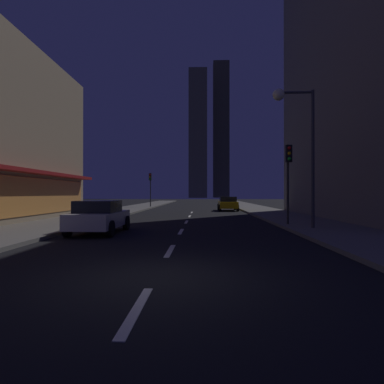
% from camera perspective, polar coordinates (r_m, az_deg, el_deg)
% --- Properties ---
extents(ground_plane, '(78.00, 136.00, 0.10)m').
position_cam_1_polar(ground_plane, '(39.07, 0.34, -2.94)').
color(ground_plane, black).
extents(sidewalk_right, '(4.00, 76.00, 0.15)m').
position_cam_1_polar(sidewalk_right, '(39.52, 10.55, -2.72)').
color(sidewalk_right, '#605E59').
rests_on(sidewalk_right, ground).
extents(sidewalk_left, '(4.00, 76.00, 0.15)m').
position_cam_1_polar(sidewalk_left, '(39.87, -9.78, -2.70)').
color(sidewalk_left, '#605E59').
rests_on(sidewalk_left, ground).
extents(lane_marking_center, '(0.16, 28.20, 0.01)m').
position_cam_1_polar(lane_marking_center, '(18.13, -1.36, -5.83)').
color(lane_marking_center, silver).
rests_on(lane_marking_center, ground).
extents(skyscraper_distant_tall, '(7.72, 6.64, 54.33)m').
position_cam_1_polar(skyscraper_distant_tall, '(143.67, 1.02, 9.90)').
color(skyscraper_distant_tall, brown).
rests_on(skyscraper_distant_tall, ground).
extents(skyscraper_distant_mid, '(7.10, 7.17, 60.75)m').
position_cam_1_polar(skyscraper_distant_mid, '(153.63, 4.98, 10.45)').
color(skyscraper_distant_mid, '#3F3C2F').
rests_on(skyscraper_distant_mid, ground).
extents(car_parked_near, '(1.98, 4.24, 1.45)m').
position_cam_1_polar(car_parked_near, '(15.44, -15.56, -4.05)').
color(car_parked_near, silver).
rests_on(car_parked_near, ground).
extents(car_parked_far, '(1.98, 4.24, 1.45)m').
position_cam_1_polar(car_parked_far, '(34.56, 6.12, -1.97)').
color(car_parked_far, gold).
rests_on(car_parked_far, ground).
extents(fire_hydrant_far_left, '(0.42, 0.30, 0.65)m').
position_cam_1_polar(fire_hydrant_far_left, '(26.16, -13.51, -3.13)').
color(fire_hydrant_far_left, gold).
rests_on(fire_hydrant_far_left, sidewalk_left).
extents(traffic_light_near_right, '(0.32, 0.48, 4.20)m').
position_cam_1_polar(traffic_light_near_right, '(18.24, 16.14, 4.24)').
color(traffic_light_near_right, '#2D2D2D').
rests_on(traffic_light_near_right, sidewalk_right).
extents(traffic_light_far_left, '(0.32, 0.48, 4.20)m').
position_cam_1_polar(traffic_light_far_left, '(41.85, -7.14, 1.68)').
color(traffic_light_far_left, '#2D2D2D').
rests_on(traffic_light_far_left, sidewalk_left).
extents(street_lamp_right, '(1.96, 0.56, 6.58)m').
position_cam_1_polar(street_lamp_right, '(16.81, 17.21, 11.08)').
color(street_lamp_right, '#38383D').
rests_on(street_lamp_right, sidewalk_right).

